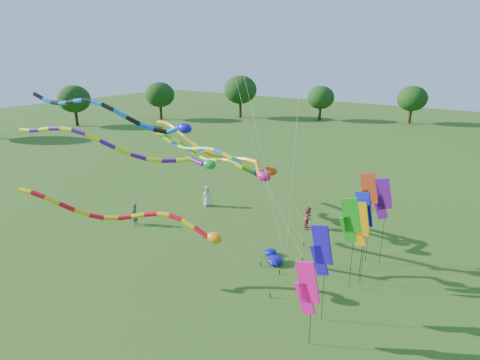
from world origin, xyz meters
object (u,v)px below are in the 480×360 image
Objects in this scene: tube_kite_orange at (218,152)px; person_b at (135,214)px; tube_kite_red at (143,220)px; blue_nylon_heap at (270,255)px; person_a at (207,196)px; person_c at (309,218)px.

tube_kite_orange reaches higher than person_b.
tube_kite_orange reaches higher than tube_kite_red.
tube_kite_red is 0.79× the size of tube_kite_orange.
person_a is at bearing 151.88° from blue_nylon_heap.
tube_kite_red is 11.77m from person_a.
tube_kite_orange is 7.66× the size of blue_nylon_heap.
person_a is at bearing 90.03° from tube_kite_red.
tube_kite_orange is 7.79m from person_c.
blue_nylon_heap is 1.23× the size of person_b.
person_c is (5.87, 2.60, -4.42)m from tube_kite_orange.
person_c reaches higher than person_b.
tube_kite_orange reaches higher than person_c.
person_a is at bearing 137.88° from person_b.
person_c is at bearing 98.26° from person_b.
blue_nylon_heap is 9.69m from person_a.
person_b is at bearing -173.39° from blue_nylon_heap.
person_c is at bearing 47.03° from tube_kite_red.
blue_nylon_heap is at bearing -67.31° from person_a.
tube_kite_red is 7.26× the size of person_c.
person_c is (4.12, 11.18, -2.87)m from tube_kite_red.
tube_kite_red is 8.02m from blue_nylon_heap.
tube_kite_orange is at bearing 155.92° from blue_nylon_heap.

